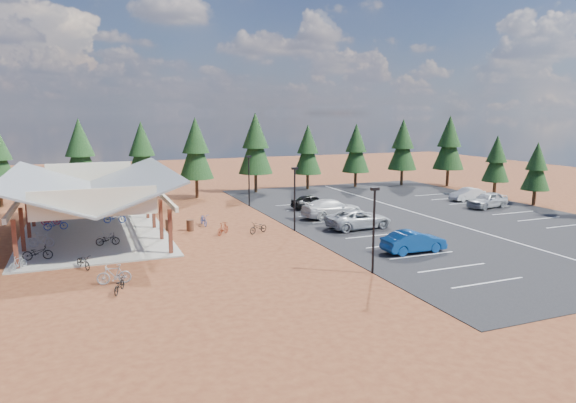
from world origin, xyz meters
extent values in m
plane|color=#5B2817|center=(0.00, 0.00, 0.00)|extent=(140.00, 140.00, 0.00)
cube|color=black|center=(18.50, 3.00, 0.02)|extent=(27.00, 44.00, 0.04)
cube|color=gray|center=(-10.00, 7.00, 0.05)|extent=(10.60, 18.60, 0.10)
cube|color=#4F2016|center=(-14.60, -1.40, 1.60)|extent=(0.25, 0.25, 3.00)
cube|color=#4F2016|center=(-14.60, 2.80, 1.60)|extent=(0.25, 0.25, 3.00)
cube|color=#4F2016|center=(-14.60, 7.00, 1.60)|extent=(0.25, 0.25, 3.00)
cube|color=#4F2016|center=(-14.60, 11.20, 1.60)|extent=(0.25, 0.25, 3.00)
cube|color=#4F2016|center=(-14.60, 15.40, 1.60)|extent=(0.25, 0.25, 3.00)
cube|color=#4F2016|center=(-5.40, -1.40, 1.60)|extent=(0.25, 0.25, 3.00)
cube|color=#4F2016|center=(-5.40, 2.80, 1.60)|extent=(0.25, 0.25, 3.00)
cube|color=#4F2016|center=(-5.40, 7.00, 1.60)|extent=(0.25, 0.25, 3.00)
cube|color=#4F2016|center=(-5.40, 11.20, 1.60)|extent=(0.25, 0.25, 3.00)
cube|color=#4F2016|center=(-5.40, 15.40, 1.60)|extent=(0.25, 0.25, 3.00)
cube|color=beige|center=(-15.00, 7.00, 3.10)|extent=(0.22, 18.00, 0.35)
cube|color=beige|center=(-5.00, 7.00, 3.10)|extent=(0.22, 18.00, 0.35)
cube|color=slate|center=(-12.90, 7.00, 4.00)|extent=(5.85, 19.40, 2.13)
cube|color=slate|center=(-7.10, 7.00, 4.00)|extent=(5.85, 19.40, 2.13)
cube|color=beige|center=(-10.00, -2.00, 3.90)|extent=(7.50, 0.15, 1.80)
cube|color=beige|center=(-10.00, 16.00, 3.90)|extent=(7.50, 0.15, 1.80)
cylinder|color=black|center=(5.00, -10.00, 2.50)|extent=(0.14, 0.14, 5.00)
cube|color=black|center=(5.00, -10.00, 5.05)|extent=(0.50, 0.25, 0.18)
cylinder|color=black|center=(5.00, 2.00, 2.50)|extent=(0.14, 0.14, 5.00)
cube|color=black|center=(5.00, 2.00, 5.05)|extent=(0.50, 0.25, 0.18)
cylinder|color=black|center=(5.00, 14.00, 2.50)|extent=(0.14, 0.14, 5.00)
cube|color=black|center=(5.00, 14.00, 5.05)|extent=(0.50, 0.25, 0.18)
cylinder|color=#4C2B1B|center=(-2.81, 5.14, 0.45)|extent=(0.60, 0.60, 0.90)
cylinder|color=#4C2B1B|center=(-4.34, 6.04, 0.45)|extent=(0.60, 0.60, 0.90)
cylinder|color=#382314|center=(-18.41, 22.87, 1.04)|extent=(0.36, 0.36, 2.08)
cylinder|color=#382314|center=(-10.70, 21.86, 1.08)|extent=(0.36, 0.36, 2.17)
cone|color=black|center=(-10.70, 21.86, 4.77)|extent=(3.82, 3.82, 5.20)
cone|color=black|center=(-10.70, 21.86, 6.94)|extent=(2.95, 2.95, 3.90)
cylinder|color=#382314|center=(-4.45, 22.70, 1.04)|extent=(0.36, 0.36, 2.08)
cone|color=black|center=(-4.45, 22.70, 4.57)|extent=(3.66, 3.66, 4.99)
cone|color=black|center=(-4.45, 22.70, 6.65)|extent=(2.83, 2.83, 3.74)
cylinder|color=#382314|center=(1.17, 21.23, 1.09)|extent=(0.36, 0.36, 2.19)
cone|color=black|center=(1.17, 21.23, 4.81)|extent=(3.85, 3.85, 5.25)
cone|color=black|center=(1.17, 21.23, 7.00)|extent=(2.98, 2.98, 3.94)
cylinder|color=#382314|center=(8.52, 22.47, 1.15)|extent=(0.36, 0.36, 2.31)
cone|color=black|center=(8.52, 22.47, 5.08)|extent=(4.06, 4.06, 5.54)
cone|color=black|center=(8.52, 22.47, 7.39)|extent=(3.14, 3.14, 4.15)
cylinder|color=#382314|center=(15.36, 22.62, 0.98)|extent=(0.36, 0.36, 1.95)
cone|color=black|center=(15.36, 22.62, 4.30)|extent=(3.44, 3.44, 4.69)
cone|color=black|center=(15.36, 22.62, 6.26)|extent=(2.66, 2.66, 3.52)
cylinder|color=#382314|center=(21.74, 21.93, 0.99)|extent=(0.36, 0.36, 1.98)
cone|color=black|center=(21.74, 21.93, 4.35)|extent=(3.48, 3.48, 4.75)
cone|color=black|center=(21.74, 21.93, 6.33)|extent=(2.69, 2.69, 3.56)
cylinder|color=#382314|center=(28.20, 21.16, 1.06)|extent=(0.36, 0.36, 2.11)
cone|color=black|center=(28.20, 21.16, 4.65)|extent=(3.72, 3.72, 5.07)
cone|color=black|center=(28.20, 21.16, 6.76)|extent=(2.87, 2.87, 3.80)
cylinder|color=#382314|center=(32.45, 3.67, 0.79)|extent=(0.36, 0.36, 1.59)
cone|color=black|center=(32.45, 3.67, 3.49)|extent=(2.79, 2.79, 3.80)
cone|color=black|center=(32.45, 3.67, 5.07)|extent=(2.16, 2.16, 2.85)
cylinder|color=#382314|center=(33.07, 9.83, 0.85)|extent=(0.36, 0.36, 1.69)
cone|color=black|center=(33.07, 9.83, 3.72)|extent=(2.98, 2.98, 4.06)
cone|color=black|center=(33.07, 9.83, 5.41)|extent=(2.30, 2.30, 3.04)
cylinder|color=#382314|center=(33.46, 18.52, 1.11)|extent=(0.36, 0.36, 2.22)
cone|color=black|center=(33.46, 18.52, 4.89)|extent=(3.92, 3.92, 5.34)
cone|color=black|center=(33.46, 18.52, 7.12)|extent=(3.03, 3.03, 4.00)
imported|color=black|center=(-13.57, 0.12, 0.57)|extent=(1.85, 0.79, 0.95)
imported|color=#9EA0A6|center=(-13.55, 3.55, 0.62)|extent=(1.81, 0.95, 1.05)
imported|color=#1D369D|center=(-12.85, 9.04, 0.57)|extent=(1.82, 0.67, 0.95)
imported|color=maroon|center=(-13.31, 11.20, 0.56)|extent=(1.56, 0.60, 0.91)
imported|color=black|center=(-9.23, 2.34, 0.52)|extent=(1.65, 0.67, 0.85)
imported|color=gray|center=(-9.24, 2.73, 0.57)|extent=(1.61, 0.90, 0.93)
imported|color=#15329B|center=(-8.28, 10.07, 0.59)|extent=(1.95, 1.07, 0.97)
imported|color=maroon|center=(-8.98, 13.40, 0.59)|extent=(1.70, 0.78, 0.98)
imported|color=black|center=(-10.88, -2.65, 0.43)|extent=(1.21, 1.74, 0.87)
imported|color=gray|center=(-14.52, -1.65, 0.47)|extent=(1.20, 1.56, 0.94)
imported|color=black|center=(-9.16, -7.88, 0.42)|extent=(1.07, 1.69, 0.84)
imported|color=gray|center=(-9.31, -6.35, 0.55)|extent=(1.88, 0.67, 1.11)
imported|color=navy|center=(-1.33, 6.77, 0.49)|extent=(0.70, 1.87, 0.97)
imported|color=maroon|center=(-0.68, 2.90, 0.48)|extent=(1.44, 1.45, 0.96)
imported|color=black|center=(2.02, 2.26, 0.47)|extent=(1.88, 1.36, 0.94)
imported|color=navy|center=(9.96, -7.09, 0.77)|extent=(4.46, 1.57, 1.47)
imported|color=#A9ADB2|center=(10.20, 0.79, 0.80)|extent=(5.62, 2.80, 1.53)
imported|color=silver|center=(10.11, 5.47, 0.87)|extent=(5.90, 2.77, 1.67)
imported|color=black|center=(10.23, 10.13, 0.74)|extent=(4.20, 1.87, 1.40)
imported|color=#ADB0B5|center=(26.73, 4.09, 0.83)|extent=(4.90, 2.66, 1.58)
imported|color=silver|center=(27.92, 8.37, 0.71)|extent=(4.15, 1.69, 1.34)
camera|label=1|loc=(-10.54, -35.22, 9.34)|focal=32.00mm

